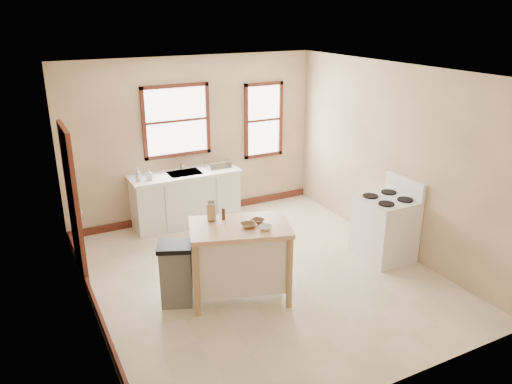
% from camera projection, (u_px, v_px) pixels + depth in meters
% --- Properties ---
extents(floor, '(5.00, 5.00, 0.00)m').
position_uv_depth(floor, '(261.00, 275.00, 6.99)').
color(floor, beige).
rests_on(floor, ground).
extents(ceiling, '(5.00, 5.00, 0.00)m').
position_uv_depth(ceiling, '(262.00, 72.00, 6.02)').
color(ceiling, white).
rests_on(ceiling, ground).
extents(wall_back, '(4.50, 0.04, 2.80)m').
position_uv_depth(wall_back, '(194.00, 139.00, 8.59)').
color(wall_back, beige).
rests_on(wall_back, ground).
extents(wall_left, '(0.04, 5.00, 2.80)m').
position_uv_depth(wall_left, '(83.00, 211.00, 5.54)').
color(wall_left, beige).
rests_on(wall_left, ground).
extents(wall_right, '(0.04, 5.00, 2.80)m').
position_uv_depth(wall_right, '(394.00, 159.00, 7.47)').
color(wall_right, beige).
rests_on(wall_right, ground).
extents(window_main, '(1.17, 0.06, 1.22)m').
position_uv_depth(window_main, '(176.00, 121.00, 8.33)').
color(window_main, '#411911').
rests_on(window_main, wall_back).
extents(window_side, '(0.77, 0.06, 1.37)m').
position_uv_depth(window_side, '(263.00, 120.00, 9.09)').
color(window_side, '#411911').
rests_on(window_side, wall_back).
extents(door_left, '(0.06, 0.90, 2.10)m').
position_uv_depth(door_left, '(73.00, 202.00, 6.77)').
color(door_left, '#411911').
rests_on(door_left, ground).
extents(baseboard_back, '(4.50, 0.04, 0.12)m').
position_uv_depth(baseboard_back, '(198.00, 211.00, 9.03)').
color(baseboard_back, '#411911').
rests_on(baseboard_back, ground).
extents(baseboard_left, '(0.04, 5.00, 0.12)m').
position_uv_depth(baseboard_left, '(99.00, 313.00, 6.02)').
color(baseboard_left, '#411911').
rests_on(baseboard_left, ground).
extents(sink_counter, '(1.86, 0.62, 0.92)m').
position_uv_depth(sink_counter, '(186.00, 198.00, 8.54)').
color(sink_counter, silver).
rests_on(sink_counter, ground).
extents(faucet, '(0.03, 0.03, 0.22)m').
position_uv_depth(faucet, '(181.00, 164.00, 8.49)').
color(faucet, silver).
rests_on(faucet, sink_counter).
extents(soap_bottle_a, '(0.11, 0.11, 0.22)m').
position_uv_depth(soap_bottle_a, '(138.00, 175.00, 7.94)').
color(soap_bottle_a, '#B2B2B2').
rests_on(soap_bottle_a, sink_counter).
extents(soap_bottle_b, '(0.09, 0.09, 0.18)m').
position_uv_depth(soap_bottle_b, '(149.00, 175.00, 8.01)').
color(soap_bottle_b, '#B2B2B2').
rests_on(soap_bottle_b, sink_counter).
extents(dish_rack, '(0.49, 0.41, 0.11)m').
position_uv_depth(dish_rack, '(218.00, 164.00, 8.64)').
color(dish_rack, silver).
rests_on(dish_rack, sink_counter).
extents(kitchen_island, '(1.41, 1.12, 1.01)m').
position_uv_depth(kitchen_island, '(240.00, 262.00, 6.32)').
color(kitchen_island, tan).
rests_on(kitchen_island, ground).
extents(knife_block, '(0.12, 0.12, 0.20)m').
position_uv_depth(knife_block, '(211.00, 213.00, 6.26)').
color(knife_block, tan).
rests_on(knife_block, kitchen_island).
extents(pepper_grinder, '(0.06, 0.06, 0.15)m').
position_uv_depth(pepper_grinder, '(223.00, 214.00, 6.29)').
color(pepper_grinder, '#432312').
rests_on(pepper_grinder, kitchen_island).
extents(bowl_a, '(0.20, 0.20, 0.05)m').
position_uv_depth(bowl_a, '(249.00, 225.00, 6.09)').
color(bowl_a, brown).
rests_on(bowl_a, kitchen_island).
extents(bowl_b, '(0.20, 0.20, 0.04)m').
position_uv_depth(bowl_b, '(258.00, 221.00, 6.23)').
color(bowl_b, brown).
rests_on(bowl_b, kitchen_island).
extents(bowl_c, '(0.17, 0.17, 0.05)m').
position_uv_depth(bowl_c, '(265.00, 228.00, 6.02)').
color(bowl_c, white).
rests_on(bowl_c, kitchen_island).
extents(trash_bin, '(0.52, 0.49, 0.82)m').
position_uv_depth(trash_bin, '(176.00, 274.00, 6.21)').
color(trash_bin, '#5E5E5C').
rests_on(trash_bin, ground).
extents(gas_stove, '(0.75, 0.76, 1.21)m').
position_uv_depth(gas_stove, '(385.00, 220.00, 7.33)').
color(gas_stove, white).
rests_on(gas_stove, ground).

